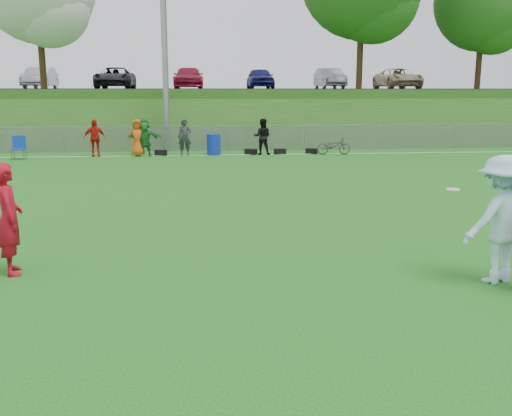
{
  "coord_description": "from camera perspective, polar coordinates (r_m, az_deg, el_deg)",
  "views": [
    {
      "loc": [
        -1.47,
        -8.81,
        3.0
      ],
      "look_at": [
        -0.51,
        0.5,
        1.06
      ],
      "focal_mm": 40.0,
      "sensor_mm": 36.0,
      "label": 1
    }
  ],
  "objects": [
    {
      "name": "ground",
      "position": [
        9.42,
        3.45,
        -6.87
      ],
      "size": [
        120.0,
        120.0,
        0.0
      ],
      "primitive_type": "plane",
      "color": "#165612",
      "rests_on": "ground"
    },
    {
      "name": "gear_bags",
      "position": [
        27.18,
        -0.46,
        5.65
      ],
      "size": [
        7.76,
        0.54,
        0.26
      ],
      "color": "black",
      "rests_on": "ground"
    },
    {
      "name": "light_pole",
      "position": [
        29.88,
        -9.24,
        18.69
      ],
      "size": [
        1.2,
        0.4,
        12.15
      ],
      "color": "gray",
      "rests_on": "ground"
    },
    {
      "name": "player_blue",
      "position": [
        9.69,
        23.2,
        -1.08
      ],
      "size": [
        1.48,
        1.11,
        2.03
      ],
      "primitive_type": "imported",
      "rotation": [
        0.0,
        0.0,
        3.45
      ],
      "color": "#A9D4EA",
      "rests_on": "ground"
    },
    {
      "name": "parking_lot",
      "position": [
        41.84,
        -3.92,
        11.75
      ],
      "size": [
        120.0,
        12.0,
        0.1
      ],
      "primitive_type": "cube",
      "color": "black",
      "rests_on": "berm"
    },
    {
      "name": "sideline_far",
      "position": [
        27.02,
        -2.71,
        5.33
      ],
      "size": [
        60.0,
        0.1,
        0.01
      ],
      "primitive_type": "cube",
      "color": "white",
      "rests_on": "ground"
    },
    {
      "name": "fence",
      "position": [
        28.94,
        -2.95,
        7.03
      ],
      "size": [
        58.0,
        0.06,
        1.3
      ],
      "color": "gray",
      "rests_on": "ground"
    },
    {
      "name": "spectator_row",
      "position": [
        26.94,
        -9.06,
        6.98
      ],
      "size": [
        8.74,
        0.81,
        1.69
      ],
      "color": "red",
      "rests_on": "ground"
    },
    {
      "name": "frisbee",
      "position": [
        10.9,
        19.09,
        1.77
      ],
      "size": [
        0.25,
        0.25,
        0.02
      ],
      "color": "silver",
      "rests_on": "ground"
    },
    {
      "name": "player_red_left",
      "position": [
        10.18,
        -23.5,
        -1.0
      ],
      "size": [
        0.66,
        0.79,
        1.86
      ],
      "primitive_type": "imported",
      "rotation": [
        0.0,
        0.0,
        1.93
      ],
      "color": "#AE0C1C",
      "rests_on": "ground"
    },
    {
      "name": "tree_green_far",
      "position": [
        39.26,
        22.03,
        18.16
      ],
      "size": [
        5.88,
        5.88,
        8.19
      ],
      "color": "black",
      "rests_on": "berm"
    },
    {
      "name": "berm",
      "position": [
        39.87,
        -3.79,
        9.53
      ],
      "size": [
        120.0,
        18.0,
        3.0
      ],
      "primitive_type": "cube",
      "color": "#1C5417",
      "rests_on": "ground"
    },
    {
      "name": "recycling_bin",
      "position": [
        27.08,
        -4.25,
        6.36
      ],
      "size": [
        0.86,
        0.86,
        0.98
      ],
      "primitive_type": "cylinder",
      "rotation": [
        0.0,
        0.0,
        -0.41
      ],
      "color": "#0F27A8",
      "rests_on": "ground"
    },
    {
      "name": "bicycle",
      "position": [
        27.38,
        7.77,
        6.18
      ],
      "size": [
        1.61,
        0.69,
        0.83
      ],
      "primitive_type": "imported",
      "rotation": [
        0.0,
        0.0,
        1.48
      ],
      "color": "#2D2D30",
      "rests_on": "ground"
    },
    {
      "name": "camp_chair",
      "position": [
        27.33,
        -22.63,
        5.15
      ],
      "size": [
        0.62,
        0.63,
        1.02
      ],
      "rotation": [
        0.0,
        0.0,
        0.09
      ],
      "color": "#0E349F",
      "rests_on": "ground"
    },
    {
      "name": "car_row",
      "position": [
        40.82,
        -5.57,
        12.81
      ],
      "size": [
        32.04,
        5.18,
        1.44
      ],
      "color": "#BDBDBF",
      "rests_on": "parking_lot"
    }
  ]
}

